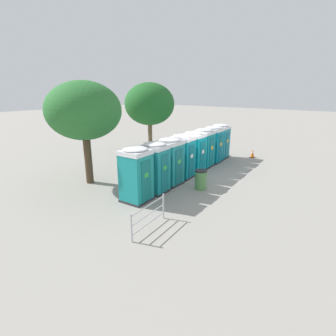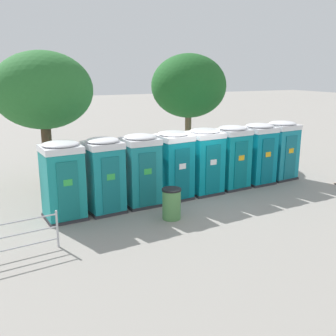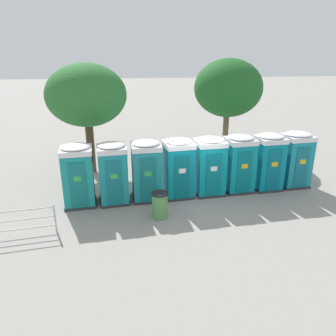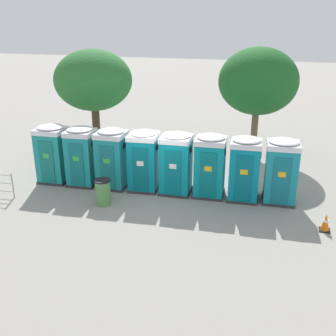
# 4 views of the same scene
# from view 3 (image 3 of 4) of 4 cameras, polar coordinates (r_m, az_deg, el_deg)

# --- Properties ---
(ground_plane) EXTENTS (120.00, 120.00, 0.00)m
(ground_plane) POSITION_cam_3_polar(r_m,az_deg,el_deg) (14.43, 4.46, -4.61)
(ground_plane) COLOR gray
(portapotty_0) EXTENTS (1.34, 1.30, 2.54)m
(portapotty_0) POSITION_cam_3_polar(r_m,az_deg,el_deg) (13.50, -15.38, -1.18)
(portapotty_0) COLOR #2D2D33
(portapotty_0) RESTS_ON ground
(portapotty_1) EXTENTS (1.29, 1.32, 2.54)m
(portapotty_1) POSITION_cam_3_polar(r_m,az_deg,el_deg) (13.43, -9.57, -0.83)
(portapotty_1) COLOR #2D2D33
(portapotty_1) RESTS_ON ground
(portapotty_2) EXTENTS (1.27, 1.27, 2.54)m
(portapotty_2) POSITION_cam_3_polar(r_m,az_deg,el_deg) (13.55, -3.79, -0.40)
(portapotty_2) COLOR #2D2D33
(portapotty_2) RESTS_ON ground
(portapotty_3) EXTENTS (1.33, 1.34, 2.54)m
(portapotty_3) POSITION_cam_3_polar(r_m,az_deg,el_deg) (13.83, 1.81, 0.07)
(portapotty_3) COLOR #2D2D33
(portapotty_3) RESTS_ON ground
(portapotty_4) EXTENTS (1.32, 1.29, 2.54)m
(portapotty_4) POSITION_cam_3_polar(r_m,az_deg,el_deg) (14.17, 7.23, 0.42)
(portapotty_4) COLOR #2D2D33
(portapotty_4) RESTS_ON ground
(portapotty_5) EXTENTS (1.31, 1.30, 2.54)m
(portapotty_5) POSITION_cam_3_polar(r_m,az_deg,el_deg) (14.69, 12.24, 0.83)
(portapotty_5) COLOR #2D2D33
(portapotty_5) RESTS_ON ground
(portapotty_6) EXTENTS (1.27, 1.29, 2.54)m
(portapotty_6) POSITION_cam_3_polar(r_m,az_deg,el_deg) (15.25, 17.03, 1.11)
(portapotty_6) COLOR #2D2D33
(portapotty_6) RESTS_ON ground
(portapotty_7) EXTENTS (1.34, 1.31, 2.54)m
(portapotty_7) POSITION_cam_3_polar(r_m,az_deg,el_deg) (16.00, 21.23, 1.48)
(portapotty_7) COLOR #2D2D33
(portapotty_7) RESTS_ON ground
(street_tree_0) EXTENTS (3.86, 3.86, 5.42)m
(street_tree_0) POSITION_cam_3_polar(r_m,az_deg,el_deg) (16.53, -14.03, 12.15)
(street_tree_0) COLOR #4C3826
(street_tree_0) RESTS_ON ground
(street_tree_1) EXTENTS (3.96, 3.96, 5.52)m
(street_tree_1) POSITION_cam_3_polar(r_m,az_deg,el_deg) (19.88, 10.43, 13.50)
(street_tree_1) COLOR brown
(street_tree_1) RESTS_ON ground
(trash_can) EXTENTS (0.63, 0.63, 1.01)m
(trash_can) POSITION_cam_3_polar(r_m,az_deg,el_deg) (12.31, -1.42, -6.47)
(trash_can) COLOR #518C4C
(trash_can) RESTS_ON ground
(event_barrier) EXTENTS (2.04, 0.33, 1.05)m
(event_barrier) POSITION_cam_3_polar(r_m,az_deg,el_deg) (12.18, -23.83, -8.35)
(event_barrier) COLOR #B7B7BC
(event_barrier) RESTS_ON ground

